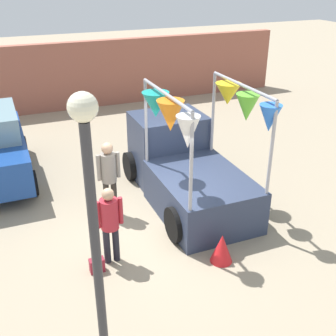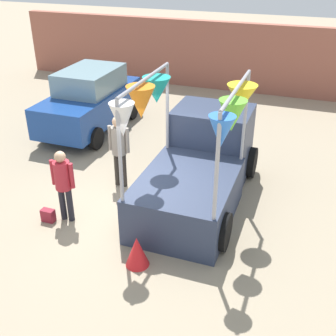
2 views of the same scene
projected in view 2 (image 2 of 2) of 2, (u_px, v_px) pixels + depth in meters
ground_plane at (136, 211)px, 9.28m from camera, size 60.00×60.00×0.00m
vendor_truck at (200, 161)px, 9.44m from camera, size 2.47×4.04×3.00m
parked_car at (90, 100)px, 12.98m from camera, size 1.88×4.00×1.88m
person_customer at (63, 180)px, 8.56m from camera, size 0.53×0.34×1.61m
person_vendor at (119, 145)px, 9.78m from camera, size 0.53×0.34×1.79m
handbag at (48, 215)px, 8.89m from camera, size 0.28×0.16×0.28m
brick_boundary_wall at (231, 57)px, 16.39m from camera, size 18.00×0.36×2.60m
folded_kite_bundle_crimson at (137, 251)px, 7.61m from camera, size 0.59×0.59×0.60m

